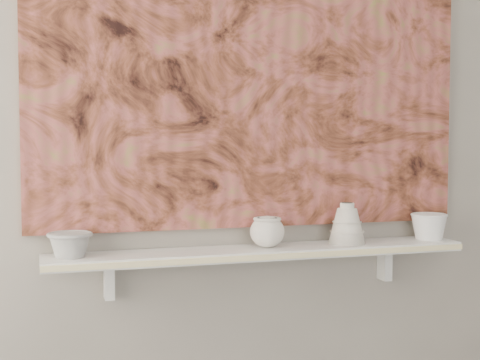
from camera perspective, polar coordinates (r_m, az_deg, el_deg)
name	(u,v)px	position (r m, az deg, el deg)	size (l,w,h in m)	color
wall_back	(253,120)	(2.27, 1.11, 5.12)	(3.60, 3.60, 0.00)	gray
shelf	(262,252)	(2.21, 1.87, -6.18)	(1.40, 0.18, 0.03)	silver
shelf_stripe	(271,257)	(2.12, 2.69, -6.57)	(1.40, 0.01, 0.02)	beige
bracket_left	(109,280)	(2.18, -11.13, -8.37)	(0.03, 0.06, 0.12)	silver
bracket_right	(385,263)	(2.48, 12.23, -6.96)	(0.03, 0.06, 0.12)	silver
painting	(254,63)	(2.27, 1.23, 9.94)	(1.50, 0.03, 1.10)	brown
house_motif	(375,154)	(2.42, 11.48, 2.15)	(0.09, 0.00, 0.08)	black
bowl_grey	(70,244)	(2.08, -14.32, -5.34)	(0.14, 0.14, 0.08)	gray
cup_cream	(267,232)	(2.20, 2.34, -4.43)	(0.11, 0.11, 0.10)	beige
bell_vessel	(347,223)	(2.31, 9.11, -3.65)	(0.13, 0.13, 0.14)	beige
bowl_white	(429,226)	(2.47, 15.83, -3.82)	(0.13, 0.13, 0.09)	white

